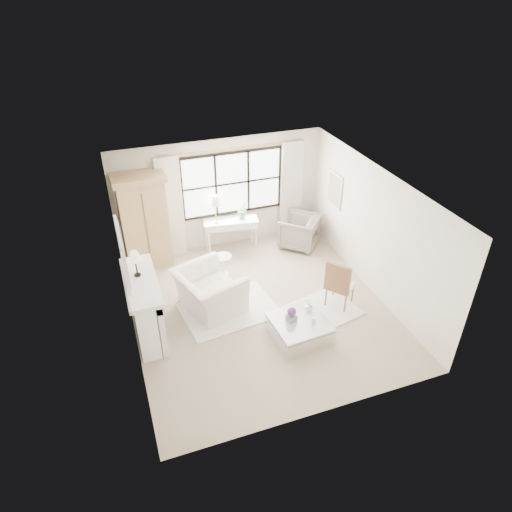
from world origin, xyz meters
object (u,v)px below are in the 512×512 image
object	(u,v)px
coffee_table	(299,329)
armoire	(144,221)
console_table	(231,234)
club_armchair	(209,291)

from	to	relation	value
coffee_table	armoire	bearing A→B (deg)	119.15
armoire	coffee_table	world-z (taller)	armoire
coffee_table	console_table	bearing A→B (deg)	90.37
console_table	club_armchair	world-z (taller)	club_armchair
console_table	armoire	bearing A→B (deg)	-171.63
console_table	club_armchair	size ratio (longest dim) A/B	1.05
armoire	club_armchair	distance (m)	2.37
console_table	club_armchair	xyz separation A→B (m)	(-1.09, -2.05, 0.02)
armoire	coffee_table	size ratio (longest dim) A/B	2.09
armoire	console_table	bearing A→B (deg)	-2.37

